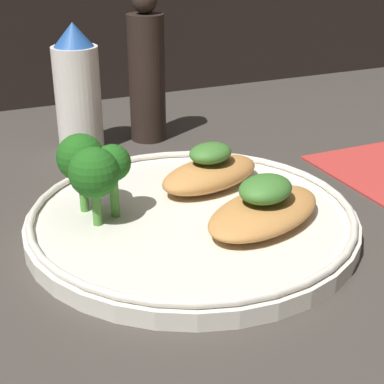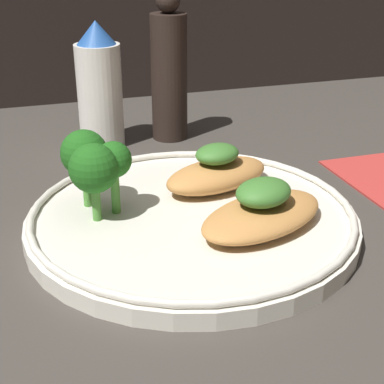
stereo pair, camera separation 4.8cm
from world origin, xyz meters
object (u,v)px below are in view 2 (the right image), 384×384
Objects in this scene: plate at (192,218)px; sauce_bottle at (99,88)px; pepper_grinder at (169,73)px; broccoli_bunch at (94,162)px.

sauce_bottle is at bearing 98.88° from plate.
sauce_bottle is at bearing 180.00° from pepper_grinder.
sauce_bottle is (-3.54, 22.68, 5.66)cm from plate.
plate is at bearing -101.15° from pepper_grinder.
plate is 24.08cm from pepper_grinder.
plate is at bearing -81.12° from sauce_bottle.
pepper_grinder is at bearing 59.32° from broccoli_bunch.
pepper_grinder reaches higher than plate.
pepper_grinder reaches higher than broccoli_bunch.
plate is 4.03× the size of broccoli_bunch.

